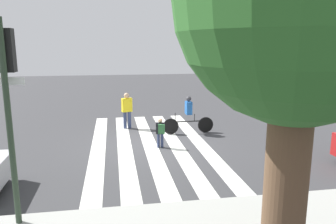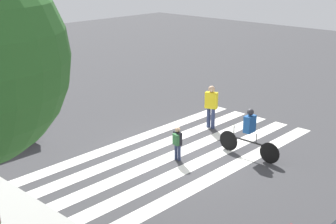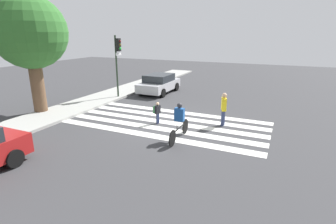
% 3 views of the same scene
% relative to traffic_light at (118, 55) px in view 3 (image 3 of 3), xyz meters
% --- Properties ---
extents(ground_plane, '(60.00, 60.00, 0.00)m').
position_rel_traffic_light_xyz_m(ground_plane, '(-3.36, -5.21, -3.01)').
color(ground_plane, '#38383A').
extents(sidewalk_curb, '(36.00, 2.50, 0.14)m').
position_rel_traffic_light_xyz_m(sidewalk_curb, '(-3.36, 1.04, -2.94)').
color(sidewalk_curb, '#9E9E99').
rests_on(sidewalk_curb, ground_plane).
extents(crosswalk_stripes, '(4.42, 10.00, 0.01)m').
position_rel_traffic_light_xyz_m(crosswalk_stripes, '(-3.36, -5.21, -3.01)').
color(crosswalk_stripes, silver).
rests_on(crosswalk_stripes, ground_plane).
extents(traffic_light, '(0.60, 0.50, 4.29)m').
position_rel_traffic_light_xyz_m(traffic_light, '(0.00, 0.00, 0.00)').
color(traffic_light, '#283828').
rests_on(traffic_light, ground_plane).
extents(street_tree, '(3.86, 3.86, 6.40)m').
position_rel_traffic_light_xyz_m(street_tree, '(-4.83, 2.09, 1.38)').
color(street_tree, brown).
rests_on(street_tree, ground_plane).
extents(pedestrian_adult_tall_backpack, '(0.50, 0.35, 1.65)m').
position_rel_traffic_light_xyz_m(pedestrian_adult_tall_backpack, '(-2.63, -7.91, -2.08)').
color(pedestrian_adult_tall_backpack, navy).
rests_on(pedestrian_adult_tall_backpack, ground_plane).
extents(pedestrian_adult_yellow_jacket, '(0.33, 0.31, 1.12)m').
position_rel_traffic_light_xyz_m(pedestrian_adult_yellow_jacket, '(-3.72, -4.81, -2.35)').
color(pedestrian_adult_yellow_jacket, navy).
rests_on(pedestrian_adult_yellow_jacket, ground_plane).
extents(cyclist_far_lane, '(2.24, 0.40, 1.63)m').
position_rel_traffic_light_xyz_m(cyclist_far_lane, '(-5.19, -6.61, -2.14)').
color(cyclist_far_lane, black).
rests_on(cyclist_far_lane, ground_plane).
extents(car_parked_dark_suv, '(4.06, 2.04, 1.42)m').
position_rel_traffic_light_xyz_m(car_parked_dark_suv, '(2.81, -1.70, -2.28)').
color(car_parked_dark_suv, '#B7B7BC').
rests_on(car_parked_dark_suv, ground_plane).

